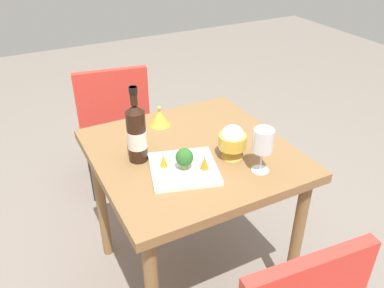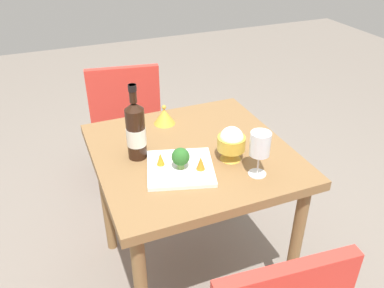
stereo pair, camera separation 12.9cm
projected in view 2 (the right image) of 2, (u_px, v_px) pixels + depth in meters
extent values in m
plane|color=gray|center=(192.00, 273.00, 2.03)|extent=(8.00, 8.00, 0.00)
cube|color=olive|center=(192.00, 154.00, 1.66)|extent=(0.79, 0.79, 0.04)
cylinder|color=olive|center=(294.00, 251.00, 1.69)|extent=(0.05, 0.05, 0.70)
cylinder|color=olive|center=(106.00, 196.00, 2.01)|extent=(0.05, 0.05, 0.70)
cylinder|color=olive|center=(225.00, 168.00, 2.22)|extent=(0.05, 0.05, 0.70)
cube|color=red|center=(125.00, 119.00, 2.52)|extent=(0.46, 0.46, 0.02)
cube|color=red|center=(125.00, 101.00, 2.26)|extent=(0.40, 0.11, 0.40)
cylinder|color=black|center=(101.00, 140.00, 2.74)|extent=(0.03, 0.03, 0.43)
cylinder|color=black|center=(151.00, 134.00, 2.81)|extent=(0.03, 0.03, 0.43)
cylinder|color=black|center=(103.00, 167.00, 2.46)|extent=(0.03, 0.03, 0.43)
cylinder|color=black|center=(158.00, 160.00, 2.52)|extent=(0.03, 0.03, 0.43)
cylinder|color=black|center=(136.00, 134.00, 1.55)|extent=(0.08, 0.08, 0.21)
cone|color=black|center=(134.00, 106.00, 1.49)|extent=(0.08, 0.08, 0.03)
cylinder|color=black|center=(133.00, 94.00, 1.46)|extent=(0.03, 0.03, 0.07)
cylinder|color=black|center=(132.00, 88.00, 1.45)|extent=(0.03, 0.03, 0.02)
cylinder|color=silver|center=(136.00, 136.00, 1.56)|extent=(0.08, 0.08, 0.07)
cylinder|color=white|center=(257.00, 174.00, 1.50)|extent=(0.07, 0.07, 0.00)
cylinder|color=white|center=(258.00, 164.00, 1.48)|extent=(0.01, 0.01, 0.08)
cylinder|color=white|center=(260.00, 144.00, 1.43)|extent=(0.08, 0.08, 0.09)
cone|color=gold|center=(231.00, 154.00, 1.58)|extent=(0.08, 0.08, 0.04)
cylinder|color=gold|center=(231.00, 143.00, 1.56)|extent=(0.11, 0.11, 0.05)
sphere|color=white|center=(232.00, 138.00, 1.54)|extent=(0.09, 0.09, 0.09)
cone|color=gold|center=(164.00, 116.00, 1.83)|extent=(0.10, 0.10, 0.07)
sphere|color=gold|center=(164.00, 107.00, 1.81)|extent=(0.02, 0.02, 0.02)
cube|color=white|center=(180.00, 168.00, 1.52)|extent=(0.31, 0.31, 0.02)
cylinder|color=#729E4C|center=(181.00, 165.00, 1.50)|extent=(0.03, 0.03, 0.03)
sphere|color=#2D6B28|center=(181.00, 157.00, 1.48)|extent=(0.07, 0.07, 0.07)
cone|color=orange|center=(160.00, 159.00, 1.52)|extent=(0.03, 0.03, 0.05)
cone|color=orange|center=(201.00, 163.00, 1.49)|extent=(0.03, 0.03, 0.05)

